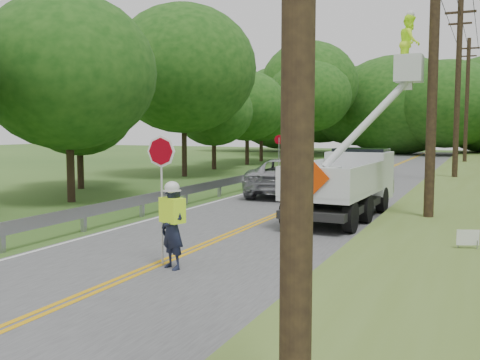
% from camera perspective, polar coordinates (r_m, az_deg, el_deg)
% --- Properties ---
extents(ground, '(140.00, 140.00, 0.00)m').
position_cam_1_polar(ground, '(11.34, -12.60, -10.23)').
color(ground, '#2C521E').
rests_on(ground, ground).
extents(road, '(7.20, 96.00, 0.03)m').
position_cam_1_polar(road, '(23.86, 7.82, -1.89)').
color(road, '#48474A').
rests_on(road, ground).
extents(guardrail, '(0.18, 48.00, 0.77)m').
position_cam_1_polar(guardrail, '(26.03, -0.13, -0.03)').
color(guardrail, '#919398').
rests_on(guardrail, ground).
extents(utility_poles, '(1.60, 43.30, 10.00)m').
position_cam_1_polar(utility_poles, '(25.91, 20.75, 10.04)').
color(utility_poles, black).
rests_on(utility_poles, ground).
extents(treeline_left, '(10.42, 54.79, 12.00)m').
position_cam_1_polar(treeline_left, '(43.71, 0.98, 9.42)').
color(treeline_left, '#332319').
rests_on(treeline_left, ground).
extents(treeline_horizon, '(56.82, 15.28, 12.31)m').
position_cam_1_polar(treeline_horizon, '(65.05, 20.72, 7.27)').
color(treeline_horizon, '#154211').
rests_on(treeline_horizon, ground).
extents(flagger, '(1.12, 0.63, 2.84)m').
position_cam_1_polar(flagger, '(11.92, -6.99, -4.27)').
color(flagger, '#191E33').
rests_on(flagger, road).
extents(bucket_truck, '(3.69, 6.54, 6.39)m').
position_cam_1_polar(bucket_truck, '(19.34, 11.60, 0.71)').
color(bucket_truck, black).
rests_on(bucket_truck, road).
extents(suv_silver, '(3.28, 6.14, 1.64)m').
position_cam_1_polar(suv_silver, '(24.97, 4.98, 0.38)').
color(suv_silver, '#ACAEB3').
rests_on(suv_silver, road).
extents(suv_darkgrey, '(4.51, 6.44, 1.73)m').
position_cam_1_polar(suv_darkgrey, '(36.93, 11.38, 2.00)').
color(suv_darkgrey, '#3B3C42').
rests_on(suv_darkgrey, road).
extents(stop_sign_permanent, '(0.53, 0.23, 2.61)m').
position_cam_1_polar(stop_sign_permanent, '(31.85, 4.02, 3.10)').
color(stop_sign_permanent, '#919398').
rests_on(stop_sign_permanent, ground).
extents(yard_sign, '(0.48, 0.21, 0.73)m').
position_cam_1_polar(yard_sign, '(13.63, 22.35, -5.60)').
color(yard_sign, white).
rests_on(yard_sign, ground).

